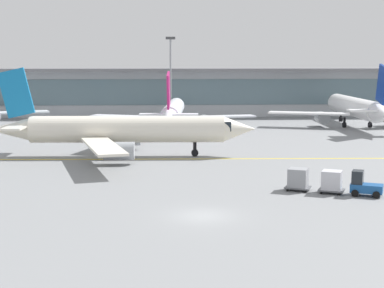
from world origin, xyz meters
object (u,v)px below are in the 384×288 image
object	(u,v)px
gate_airplane_3	(355,108)
cargo_dolly_trailing	(298,179)
apron_light_mast_1	(171,75)
gate_airplane_2	(173,111)
taxiing_regional_jet	(124,130)
baggage_tug	(364,185)
cargo_dolly_lead	(332,181)

from	to	relation	value
gate_airplane_3	cargo_dolly_trailing	world-z (taller)	gate_airplane_3
gate_airplane_3	apron_light_mast_1	world-z (taller)	apron_light_mast_1
gate_airplane_2	apron_light_mast_1	distance (m)	16.76
taxiing_regional_jet	baggage_tug	xyz separation A→B (m)	(21.23, -21.77, -2.23)
cargo_dolly_trailing	apron_light_mast_1	size ratio (longest dim) A/B	0.17
baggage_tug	apron_light_mast_1	distance (m)	67.67
gate_airplane_2	baggage_tug	xyz separation A→B (m)	(14.91, -49.74, -2.00)
baggage_tug	cargo_dolly_trailing	world-z (taller)	baggage_tug
taxiing_regional_jet	cargo_dolly_lead	bearing A→B (deg)	-45.91
gate_airplane_3	cargo_dolly_lead	bearing A→B (deg)	161.36
cargo_dolly_lead	cargo_dolly_trailing	world-z (taller)	same
gate_airplane_2	gate_airplane_3	world-z (taller)	gate_airplane_3
cargo_dolly_lead	apron_light_mast_1	world-z (taller)	apron_light_mast_1
baggage_tug	apron_light_mast_1	xyz separation A→B (m)	(-15.02, 65.54, 7.58)
gate_airplane_3	taxiing_regional_jet	size ratio (longest dim) A/B	1.03
gate_airplane_2	taxiing_regional_jet	bearing A→B (deg)	171.68
baggage_tug	apron_light_mast_1	world-z (taller)	apron_light_mast_1
baggage_tug	taxiing_regional_jet	bearing A→B (deg)	158.63
cargo_dolly_trailing	taxiing_regional_jet	bearing A→B (deg)	154.06
gate_airplane_3	taxiing_regional_jet	bearing A→B (deg)	130.33
gate_airplane_3	baggage_tug	size ratio (longest dim) A/B	10.96
gate_airplane_2	cargo_dolly_trailing	distance (m)	48.51
cargo_dolly_trailing	apron_light_mast_1	world-z (taller)	apron_light_mast_1
taxiing_regional_jet	cargo_dolly_trailing	bearing A→B (deg)	-48.50
gate_airplane_2	cargo_dolly_lead	world-z (taller)	gate_airplane_2
apron_light_mast_1	cargo_dolly_trailing	bearing A→B (deg)	-81.04
gate_airplane_3	cargo_dolly_trailing	distance (m)	54.04
gate_airplane_3	taxiing_regional_jet	xyz separation A→B (m)	(-37.32, -30.20, -0.09)
taxiing_regional_jet	gate_airplane_3	bearing A→B (deg)	40.76
gate_airplane_3	cargo_dolly_trailing	bearing A→B (deg)	158.31
cargo_dolly_lead	cargo_dolly_trailing	xyz separation A→B (m)	(-2.62, 1.19, 0.00)
baggage_tug	gate_airplane_3	bearing A→B (deg)	97.14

